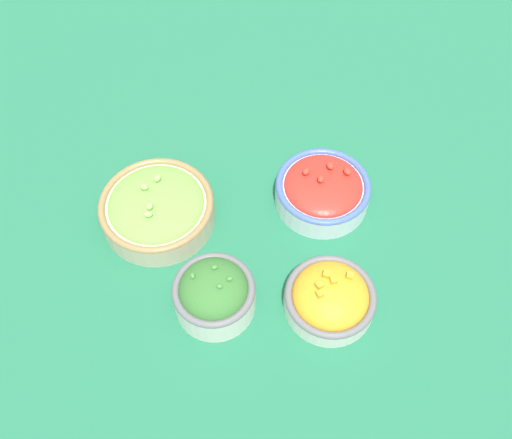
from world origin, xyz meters
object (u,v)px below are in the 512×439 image
Objects in this scene: bowl_squash at (330,298)px; bowl_broccoli at (214,293)px; bowl_lettuce at (158,206)px; bowl_cherry_tomatoes at (323,190)px.

bowl_squash is 0.17m from bowl_broccoli.
bowl_lettuce is at bearing -50.96° from bowl_broccoli.
bowl_broccoli reaches higher than bowl_lettuce.
bowl_cherry_tomatoes is 1.30× the size of bowl_broccoli.
bowl_cherry_tomatoes is (-0.27, -0.07, -0.00)m from bowl_lettuce.
bowl_lettuce is at bearing 14.39° from bowl_cherry_tomatoes.
bowl_squash is at bearing 97.27° from bowl_cherry_tomatoes.
bowl_broccoli is (0.17, 0.02, 0.01)m from bowl_squash.
bowl_lettuce is 1.53× the size of bowl_broccoli.
bowl_broccoli is (-0.12, 0.15, 0.01)m from bowl_lettuce.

